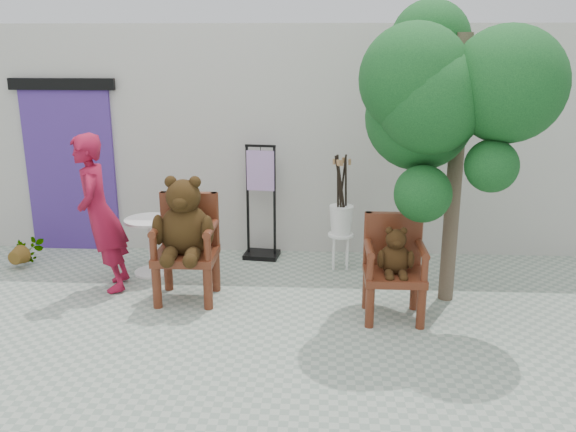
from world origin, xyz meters
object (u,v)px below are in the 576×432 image
(cafe_table, at_px, (150,239))
(tree, at_px, (439,96))
(person, at_px, (100,214))
(display_stand, at_px, (261,215))
(stool_bucket, at_px, (341,219))
(chair_big, at_px, (185,230))
(chair_small, at_px, (394,260))

(cafe_table, height_order, tree, tree)
(cafe_table, bearing_deg, person, -128.46)
(display_stand, xyz_separation_m, stool_bucket, (1.04, -0.34, 0.06))
(chair_big, relative_size, person, 0.78)
(display_stand, height_order, stool_bucket, display_stand)
(person, relative_size, stool_bucket, 1.24)
(chair_big, height_order, tree, tree)
(chair_big, height_order, cafe_table, chair_big)
(chair_big, xyz_separation_m, display_stand, (0.69, 1.40, -0.21))
(chair_small, bearing_deg, chair_big, 171.65)
(chair_big, xyz_separation_m, stool_bucket, (1.73, 1.06, -0.16))
(cafe_table, xyz_separation_m, tree, (3.23, -0.80, 1.82))
(cafe_table, relative_size, tree, 0.22)
(cafe_table, bearing_deg, chair_small, -20.49)
(person, distance_m, stool_bucket, 2.88)
(person, bearing_deg, cafe_table, 129.17)
(chair_small, bearing_deg, tree, 33.96)
(display_stand, bearing_deg, chair_small, -41.23)
(chair_small, bearing_deg, display_stand, 131.74)
(person, xyz_separation_m, stool_bucket, (2.75, 0.84, -0.26))
(chair_small, relative_size, display_stand, 0.71)
(display_stand, bearing_deg, chair_big, -109.31)
(stool_bucket, bearing_deg, chair_big, -148.55)
(chair_big, xyz_separation_m, person, (-1.02, 0.22, 0.11))
(cafe_table, bearing_deg, tree, -13.92)
(cafe_table, bearing_deg, stool_bucket, 7.84)
(person, relative_size, tree, 0.56)
(chair_small, xyz_separation_m, stool_bucket, (-0.51, 1.39, 0.02))
(stool_bucket, bearing_deg, chair_small, -69.94)
(stool_bucket, xyz_separation_m, tree, (0.89, -1.12, 1.61))
(person, xyz_separation_m, display_stand, (1.71, 1.18, -0.32))
(person, bearing_deg, stool_bucket, 94.54)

